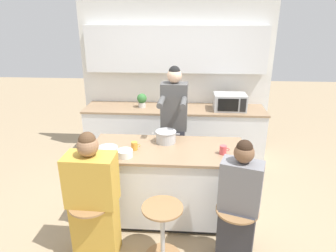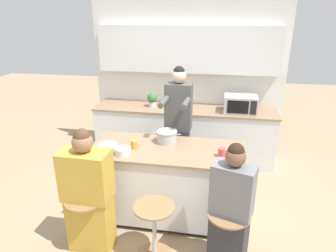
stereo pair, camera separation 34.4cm
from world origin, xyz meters
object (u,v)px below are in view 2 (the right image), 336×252
object	(u,v)px
potted_plant	(152,99)
person_cooking	(178,131)
coffee_cup_far	(134,144)
coffee_cup_near	(222,152)
bar_stool_leftmost	(87,220)
cooking_pot	(167,137)
bar_stool_rightmost	(227,236)
fruit_bowl	(123,151)
person_wrapped_blanket	(88,195)
bar_stool_center	(154,228)
kitchen_island	(167,182)
microwave	(240,104)
person_seated_near	(230,214)

from	to	relation	value
potted_plant	person_cooking	bearing A→B (deg)	-59.39
coffee_cup_far	coffee_cup_near	bearing A→B (deg)	-2.43
bar_stool_leftmost	cooking_pot	size ratio (longest dim) A/B	1.86
bar_stool_rightmost	fruit_bowl	size ratio (longest dim) A/B	3.60
potted_plant	person_wrapped_blanket	bearing A→B (deg)	-93.85
bar_stool_rightmost	potted_plant	size ratio (longest dim) A/B	2.66
person_wrapped_blanket	cooking_pot	world-z (taller)	person_wrapped_blanket
coffee_cup_far	potted_plant	world-z (taller)	potted_plant
person_wrapped_blanket	bar_stool_center	bearing A→B (deg)	-1.22
bar_stool_center	person_wrapped_blanket	world-z (taller)	person_wrapped_blanket
person_cooking	potted_plant	distance (m)	1.15
kitchen_island	potted_plant	distance (m)	1.78
kitchen_island	coffee_cup_far	size ratio (longest dim) A/B	16.81
microwave	person_seated_near	bearing A→B (deg)	-94.10
person_cooking	fruit_bowl	world-z (taller)	person_cooking
coffee_cup_far	potted_plant	size ratio (longest dim) A/B	0.46
cooking_pot	coffee_cup_far	size ratio (longest dim) A/B	3.14
bar_stool_leftmost	potted_plant	xyz separation A→B (m)	(0.18, 2.31, 0.67)
person_cooking	bar_stool_rightmost	bearing A→B (deg)	-60.85
cooking_pot	fruit_bowl	bearing A→B (deg)	-135.19
person_cooking	person_seated_near	world-z (taller)	person_cooking
cooking_pot	bar_stool_center	bearing A→B (deg)	-87.92
person_cooking	potted_plant	xyz separation A→B (m)	(-0.58, 0.98, 0.14)
coffee_cup_far	person_cooking	bearing A→B (deg)	58.14
potted_plant	microwave	bearing A→B (deg)	-1.70
coffee_cup_near	bar_stool_rightmost	bearing A→B (deg)	-81.15
person_cooking	coffee_cup_far	xyz separation A→B (m)	(-0.42, -0.67, 0.07)
kitchen_island	bar_stool_center	bearing A→B (deg)	-90.00
kitchen_island	person_wrapped_blanket	size ratio (longest dim) A/B	1.31
person_seated_near	cooking_pot	distance (m)	1.21
kitchen_island	fruit_bowl	xyz separation A→B (m)	(-0.45, -0.23, 0.49)
person_cooking	cooking_pot	bearing A→B (deg)	-97.64
person_seated_near	coffee_cup_near	size ratio (longest dim) A/B	12.15
bar_stool_center	person_seated_near	xyz separation A→B (m)	(0.73, 0.03, 0.25)
fruit_bowl	coffee_cup_far	size ratio (longest dim) A/B	1.62
coffee_cup_far	bar_stool_center	bearing A→B (deg)	-60.20
coffee_cup_near	cooking_pot	bearing A→B (deg)	157.29
coffee_cup_near	microwave	world-z (taller)	microwave
bar_stool_leftmost	potted_plant	size ratio (longest dim) A/B	2.66
microwave	bar_stool_rightmost	bearing A→B (deg)	-94.45
kitchen_island	cooking_pot	bearing A→B (deg)	100.12
fruit_bowl	cooking_pot	bearing A→B (deg)	44.81
bar_stool_rightmost	person_seated_near	size ratio (longest dim) A/B	0.47
person_cooking	person_wrapped_blanket	size ratio (longest dim) A/B	1.28
person_cooking	person_seated_near	size ratio (longest dim) A/B	1.32
bar_stool_leftmost	coffee_cup_near	bearing A→B (deg)	24.64
person_seated_near	bar_stool_rightmost	bearing A→B (deg)	-105.18
bar_stool_center	person_cooking	size ratio (longest dim) A/B	0.35
bar_stool_center	fruit_bowl	xyz separation A→B (m)	(-0.45, 0.47, 0.59)
bar_stool_center	bar_stool_rightmost	size ratio (longest dim) A/B	1.00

